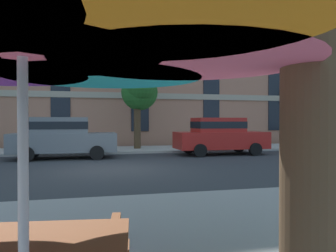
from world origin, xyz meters
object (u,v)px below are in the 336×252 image
object	(u,v)px
sedan_red	(220,135)
street_tree_middle	(140,91)
patio_umbrella	(22,19)
sedan_gray	(63,137)

from	to	relation	value
sedan_red	street_tree_middle	world-z (taller)	street_tree_middle
sedan_red	patio_umbrella	distance (m)	14.31
patio_umbrella	sedan_red	bearing A→B (deg)	62.95
sedan_gray	patio_umbrella	world-z (taller)	patio_umbrella
sedan_gray	street_tree_middle	bearing A→B (deg)	38.02
sedan_red	patio_umbrella	bearing A→B (deg)	-117.05
patio_umbrella	sedan_gray	bearing A→B (deg)	93.49
sedan_gray	patio_umbrella	xyz separation A→B (m)	(0.77, -12.70, 1.23)
street_tree_middle	patio_umbrella	xyz separation A→B (m)	(-3.04, -15.68, -1.10)
sedan_red	street_tree_middle	distance (m)	5.12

